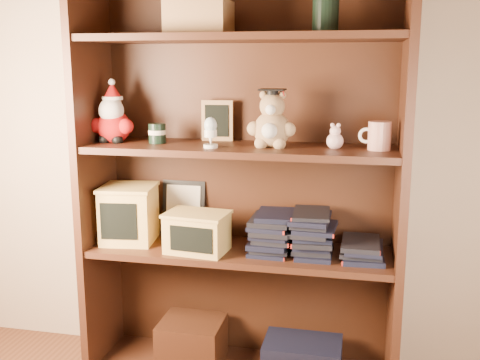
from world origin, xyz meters
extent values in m
cube|color=tan|center=(0.00, 1.50, 1.25)|extent=(3.00, 0.04, 2.50)
cube|color=#3C1E11|center=(-0.49, 1.30, 0.80)|extent=(0.03, 0.35, 1.60)
cube|color=#3C1E11|center=(0.68, 1.30, 0.80)|extent=(0.03, 0.35, 1.60)
cube|color=#381C0F|center=(0.10, 1.47, 0.80)|extent=(1.20, 0.02, 1.60)
cube|color=#3C1E11|center=(0.10, 1.30, 1.34)|extent=(1.14, 0.33, 0.02)
cube|color=#381C0F|center=(-0.10, 1.30, 0.14)|extent=(0.25, 0.22, 0.18)
cube|color=black|center=(0.35, 1.30, 0.12)|extent=(0.30, 0.20, 0.14)
cube|color=#9E7547|center=(-0.05, 1.30, 1.41)|extent=(0.22, 0.18, 0.12)
cylinder|color=black|center=(0.40, 1.30, 1.41)|extent=(0.09, 0.09, 0.11)
cube|color=#3C1E11|center=(0.10, 1.30, 0.54)|extent=(1.14, 0.33, 0.02)
cube|color=#3C1E11|center=(0.10, 1.30, 0.94)|extent=(1.14, 0.33, 0.02)
sphere|color=#A50F0F|center=(-0.40, 1.30, 1.01)|extent=(0.13, 0.13, 0.13)
sphere|color=#A50F0F|center=(-0.46, 1.28, 1.01)|extent=(0.06, 0.06, 0.06)
sphere|color=#A50F0F|center=(-0.34, 1.28, 1.01)|extent=(0.06, 0.06, 0.06)
sphere|color=black|center=(-0.43, 1.27, 0.96)|extent=(0.04, 0.04, 0.04)
sphere|color=black|center=(-0.38, 1.27, 0.96)|extent=(0.04, 0.04, 0.04)
sphere|color=white|center=(-0.40, 1.29, 1.07)|extent=(0.10, 0.10, 0.10)
sphere|color=#D8B293|center=(-0.40, 1.30, 1.09)|extent=(0.07, 0.07, 0.07)
cone|color=#A50F0F|center=(-0.40, 1.30, 1.15)|extent=(0.07, 0.07, 0.06)
sphere|color=white|center=(-0.40, 1.30, 1.18)|extent=(0.03, 0.03, 0.03)
cylinder|color=white|center=(-0.40, 1.30, 1.12)|extent=(0.08, 0.08, 0.01)
cylinder|color=black|center=(-0.23, 1.30, 0.99)|extent=(0.07, 0.07, 0.07)
cylinder|color=beige|center=(-0.23, 1.30, 0.99)|extent=(0.07, 0.07, 0.02)
cube|color=#9E7547|center=(-0.02, 1.42, 1.03)|extent=(0.12, 0.03, 0.16)
cube|color=black|center=(-0.02, 1.41, 1.03)|extent=(0.09, 0.01, 0.12)
cube|color=#9E7547|center=(-0.02, 1.45, 0.96)|extent=(0.06, 0.06, 0.01)
cylinder|color=white|center=(0.00, 1.23, 0.96)|extent=(0.05, 0.05, 0.01)
cone|color=white|center=(0.00, 1.23, 0.98)|extent=(0.02, 0.02, 0.04)
cylinder|color=white|center=(0.00, 1.23, 1.00)|extent=(0.05, 0.05, 0.03)
ellipsoid|color=silver|center=(0.00, 1.23, 1.03)|extent=(0.05, 0.05, 0.06)
sphere|color=#A78458|center=(0.22, 1.30, 1.01)|extent=(0.13, 0.13, 0.13)
sphere|color=white|center=(0.22, 1.25, 1.01)|extent=(0.06, 0.06, 0.06)
sphere|color=#A78458|center=(0.15, 1.29, 1.02)|extent=(0.05, 0.05, 0.05)
sphere|color=#A78458|center=(0.28, 1.29, 1.02)|extent=(0.05, 0.05, 0.05)
sphere|color=#A78458|center=(0.18, 1.27, 0.97)|extent=(0.05, 0.05, 0.05)
sphere|color=#A78458|center=(0.25, 1.27, 0.97)|extent=(0.05, 0.05, 0.05)
sphere|color=#A78458|center=(0.22, 1.30, 1.10)|extent=(0.09, 0.09, 0.09)
sphere|color=white|center=(0.22, 1.27, 1.09)|extent=(0.04, 0.04, 0.04)
sphere|color=#A78458|center=(0.18, 1.31, 1.14)|extent=(0.03, 0.03, 0.03)
sphere|color=#A78458|center=(0.25, 1.31, 1.14)|extent=(0.03, 0.03, 0.03)
cylinder|color=black|center=(0.22, 1.30, 1.15)|extent=(0.04, 0.04, 0.02)
cube|color=black|center=(0.22, 1.30, 1.16)|extent=(0.09, 0.09, 0.01)
cylinder|color=#A50F0F|center=(0.26, 1.29, 1.15)|extent=(0.00, 0.04, 0.03)
sphere|color=beige|center=(0.44, 1.30, 0.98)|extent=(0.06, 0.06, 0.06)
sphere|color=beige|center=(0.44, 1.30, 1.01)|extent=(0.04, 0.04, 0.04)
sphere|color=beige|center=(0.43, 1.30, 1.03)|extent=(0.02, 0.02, 0.02)
sphere|color=beige|center=(0.45, 1.30, 1.03)|extent=(0.02, 0.02, 0.02)
cylinder|color=silver|center=(0.60, 1.30, 1.00)|extent=(0.08, 0.08, 0.10)
torus|color=white|center=(0.55, 1.30, 1.00)|extent=(0.06, 0.01, 0.06)
cube|color=black|center=(-0.17, 1.45, 0.66)|extent=(0.18, 0.04, 0.23)
cube|color=beige|center=(-0.17, 1.44, 0.66)|extent=(0.14, 0.03, 0.19)
cube|color=#DAB259|center=(-0.35, 1.30, 0.66)|extent=(0.22, 0.22, 0.22)
cube|color=black|center=(-0.35, 1.20, 0.66)|extent=(0.14, 0.02, 0.14)
cube|color=#DAB259|center=(-0.35, 1.30, 0.77)|extent=(0.23, 0.23, 0.01)
cube|color=#DAB259|center=(-0.05, 1.24, 0.62)|extent=(0.24, 0.18, 0.14)
cube|color=black|center=(-0.05, 1.16, 0.62)|extent=(0.16, 0.02, 0.09)
cube|color=#DAB259|center=(-0.05, 1.24, 0.70)|extent=(0.25, 0.19, 0.01)
cube|color=black|center=(0.22, 1.30, 0.56)|extent=(0.14, 0.20, 0.02)
cube|color=black|center=(0.22, 1.30, 0.57)|extent=(0.14, 0.20, 0.02)
cube|color=black|center=(0.22, 1.30, 0.59)|extent=(0.14, 0.20, 0.02)
cube|color=black|center=(0.22, 1.30, 0.61)|extent=(0.14, 0.20, 0.02)
cube|color=black|center=(0.22, 1.30, 0.62)|extent=(0.14, 0.20, 0.02)
cube|color=black|center=(0.22, 1.30, 0.64)|extent=(0.14, 0.20, 0.02)
cube|color=black|center=(0.22, 1.30, 0.65)|extent=(0.14, 0.20, 0.02)
cube|color=black|center=(0.22, 1.30, 0.67)|extent=(0.14, 0.20, 0.02)
cube|color=black|center=(0.22, 1.30, 0.69)|extent=(0.14, 0.20, 0.02)
cube|color=black|center=(0.37, 1.30, 0.56)|extent=(0.14, 0.20, 0.02)
cube|color=black|center=(0.37, 1.30, 0.57)|extent=(0.14, 0.20, 0.02)
cube|color=black|center=(0.37, 1.30, 0.59)|extent=(0.14, 0.20, 0.02)
cube|color=black|center=(0.37, 1.30, 0.61)|extent=(0.14, 0.20, 0.02)
cube|color=black|center=(0.37, 1.30, 0.62)|extent=(0.14, 0.20, 0.02)
cube|color=black|center=(0.37, 1.30, 0.64)|extent=(0.14, 0.20, 0.02)
cube|color=black|center=(0.37, 1.30, 0.65)|extent=(0.14, 0.20, 0.02)
cube|color=black|center=(0.37, 1.30, 0.67)|extent=(0.14, 0.20, 0.02)
cube|color=black|center=(0.37, 1.30, 0.69)|extent=(0.14, 0.20, 0.02)
cube|color=black|center=(0.37, 1.30, 0.70)|extent=(0.14, 0.20, 0.02)
cube|color=black|center=(0.55, 1.30, 0.56)|extent=(0.14, 0.20, 0.02)
cube|color=black|center=(0.55, 1.30, 0.57)|extent=(0.14, 0.20, 0.02)
cube|color=black|center=(0.55, 1.30, 0.59)|extent=(0.14, 0.20, 0.02)
cube|color=black|center=(0.55, 1.30, 0.61)|extent=(0.14, 0.20, 0.02)
camera|label=1|loc=(0.54, -0.71, 1.25)|focal=42.00mm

